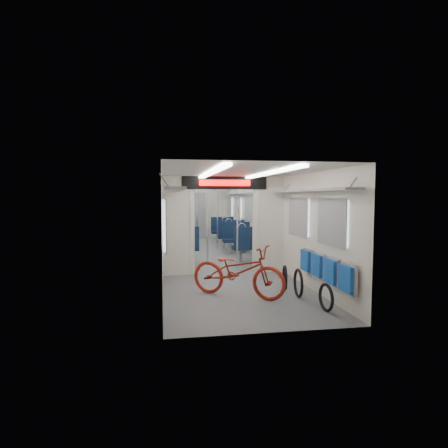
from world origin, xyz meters
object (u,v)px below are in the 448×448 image
object	(u,v)px
bike_hoop_c	(285,279)
seat_bay_near_right	(242,239)
bike_hoop_a	(326,299)
bicycle	(238,271)
seat_bay_far_left	(176,230)
stanchion_far_left	(197,217)
seat_bay_far_right	(227,230)
bike_hoop_b	(298,284)
stanchion_near_left	(208,223)
stanchion_far_right	(217,217)
stanchion_near_right	(237,224)
seat_bay_near_left	(180,239)
flip_bench	(325,268)

from	to	relation	value
bike_hoop_c	seat_bay_near_right	world-z (taller)	seat_bay_near_right
bike_hoop_c	bike_hoop_a	bearing A→B (deg)	-81.80
bicycle	bike_hoop_a	world-z (taller)	bicycle
bicycle	seat_bay_far_left	world-z (taller)	seat_bay_far_left
stanchion_far_left	seat_bay_far_right	bearing A→B (deg)	48.08
bicycle	bike_hoop_b	distance (m)	1.12
seat_bay_far_left	stanchion_near_left	world-z (taller)	stanchion_near_left
bicycle	bike_hoop_b	world-z (taller)	bicycle
seat_bay_near_right	seat_bay_far_left	distance (m)	3.76
bicycle	bike_hoop_c	xyz separation A→B (m)	(1.00, 0.32, -0.26)
bicycle	bike_hoop_a	bearing A→B (deg)	-97.78
bike_hoop_b	seat_bay_near_right	size ratio (longest dim) A/B	0.25
seat_bay_far_right	stanchion_far_right	xyz separation A→B (m)	(-0.54, -1.34, 0.60)
seat_bay_near_right	stanchion_far_right	xyz separation A→B (m)	(-0.54, 1.52, 0.60)
seat_bay_near_right	stanchion_near_right	xyz separation A→B (m)	(-0.54, -1.91, 0.60)
seat_bay_near_left	seat_bay_far_right	xyz separation A→B (m)	(1.87, 2.74, -0.01)
seat_bay_far_left	stanchion_far_right	size ratio (longest dim) A/B	0.95
bike_hoop_b	bike_hoop_c	bearing A→B (deg)	96.97
bike_hoop_c	seat_bay_near_right	xyz separation A→B (m)	(0.02, 4.08, 0.33)
stanchion_far_left	stanchion_far_right	bearing A→B (deg)	2.93
bike_hoop_b	seat_bay_far_left	size ratio (longest dim) A/B	0.24
bicycle	seat_bay_far_left	xyz separation A→B (m)	(-0.84, 7.66, 0.08)
stanchion_far_right	seat_bay_far_right	bearing A→B (deg)	67.88
bicycle	stanchion_near_right	size ratio (longest dim) A/B	0.79
seat_bay_near_left	stanchion_near_right	distance (m)	2.49
bike_hoop_a	bike_hoop_c	world-z (taller)	bike_hoop_c
flip_bench	stanchion_near_left	size ratio (longest dim) A/B	0.90
bicycle	bike_hoop_c	bearing A→B (deg)	-37.62
seat_bay_near_right	stanchion_near_left	world-z (taller)	stanchion_near_left
bike_hoop_b	flip_bench	bearing A→B (deg)	-37.10
stanchion_near_right	stanchion_far_left	xyz separation A→B (m)	(-0.69, 3.39, 0.00)
stanchion_near_left	stanchion_far_right	bearing A→B (deg)	76.82
stanchion_near_left	stanchion_far_right	distance (m)	3.01
seat_bay_near_right	seat_bay_far_right	bearing A→B (deg)	90.00
seat_bay_far_left	stanchion_far_left	xyz separation A→B (m)	(0.64, -1.78, 0.59)
seat_bay_near_left	seat_bay_far_right	bearing A→B (deg)	55.69
bicycle	seat_bay_near_left	bearing A→B (deg)	45.17
seat_bay_near_right	seat_bay_far_left	xyz separation A→B (m)	(-1.87, 3.26, 0.01)
flip_bench	seat_bay_near_left	bearing A→B (deg)	114.45
stanchion_near_left	stanchion_far_left	bearing A→B (deg)	90.09
bike_hoop_b	seat_bay_near_left	xyz separation A→B (m)	(-1.91, 4.75, 0.32)
stanchion_far_right	bicycle	bearing A→B (deg)	-94.68
bike_hoop_a	stanchion_far_right	size ratio (longest dim) A/B	0.20
seat_bay_near_left	stanchion_near_right	bearing A→B (deg)	-56.76
bike_hoop_a	seat_bay_far_left	xyz separation A→B (m)	(-2.05, 8.76, 0.35)
flip_bench	bike_hoop_a	size ratio (longest dim) A/B	4.47
stanchion_near_right	bike_hoop_a	bearing A→B (deg)	-78.63
seat_bay_far_right	stanchion_near_right	size ratio (longest dim) A/B	0.93
seat_bay_far_left	stanchion_near_left	bearing A→B (deg)	-82.18
flip_bench	bike_hoop_c	bearing A→B (deg)	117.86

